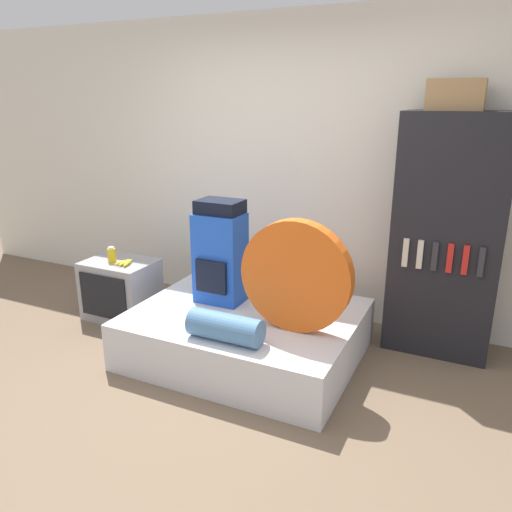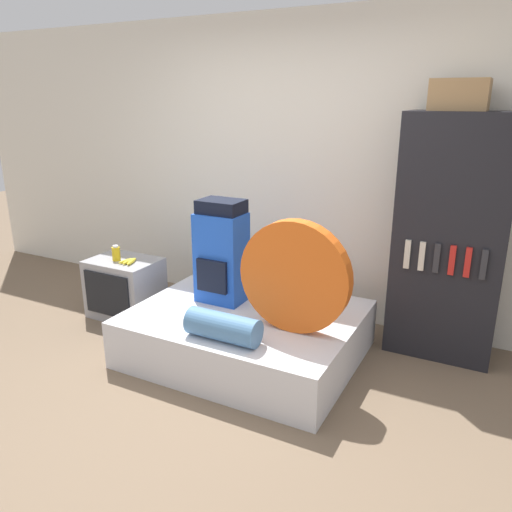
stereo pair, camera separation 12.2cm
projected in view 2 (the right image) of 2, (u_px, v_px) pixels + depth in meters
ground_plane at (185, 412)px, 3.17m from camera, size 16.00×16.00×0.00m
wall_back at (303, 170)px, 4.36m from camera, size 8.00×0.05×2.60m
bed at (247, 333)px, 3.83m from camera, size 1.65×1.32×0.37m
backpack at (221, 253)px, 3.86m from camera, size 0.37×0.30×0.81m
tent_bag at (295, 277)px, 3.35m from camera, size 0.78×0.11×0.78m
sleeping_roll at (223, 327)px, 3.30m from camera, size 0.51×0.19×0.19m
television at (125, 288)px, 4.51m from camera, size 0.61×0.47×0.53m
canister at (116, 253)px, 4.39m from camera, size 0.07×0.07×0.14m
banana_bunch at (129, 261)px, 4.34m from camera, size 0.13×0.18×0.03m
bookshelf at (450, 240)px, 3.67m from camera, size 0.77×0.42×1.82m
cardboard_box at (460, 95)px, 3.40m from camera, size 0.38×0.28×0.21m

